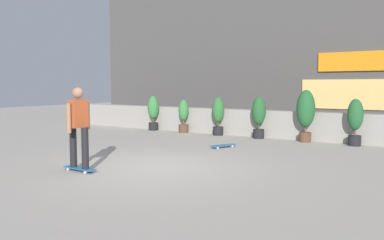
# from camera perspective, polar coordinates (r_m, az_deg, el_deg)

# --- Properties ---
(ground_plane) EXTENTS (48.00, 48.00, 0.00)m
(ground_plane) POSITION_cam_1_polar(r_m,az_deg,el_deg) (8.68, -5.44, -6.65)
(ground_plane) COLOR #A8A093
(planter_wall) EXTENTS (18.00, 0.40, 0.90)m
(planter_wall) POSITION_cam_1_polar(r_m,az_deg,el_deg) (13.78, 10.25, -0.51)
(planter_wall) COLOR gray
(planter_wall) RESTS_ON ground
(building_backdrop) EXTENTS (20.00, 2.08, 6.50)m
(building_backdrop) POSITION_cam_1_polar(r_m,az_deg,el_deg) (17.53, 15.55, 9.70)
(building_backdrop) COLOR #4C4947
(building_backdrop) RESTS_ON ground
(potted_plant_0) EXTENTS (0.43, 0.43, 1.33)m
(potted_plant_0) POSITION_cam_1_polar(r_m,az_deg,el_deg) (15.63, -5.49, 1.27)
(potted_plant_0) COLOR black
(potted_plant_0) RESTS_ON ground
(potted_plant_1) EXTENTS (0.37, 0.37, 1.21)m
(potted_plant_1) POSITION_cam_1_polar(r_m,az_deg,el_deg) (14.80, -1.20, 0.69)
(potted_plant_1) COLOR brown
(potted_plant_1) RESTS_ON ground
(potted_plant_2) EXTENTS (0.43, 0.43, 1.32)m
(potted_plant_2) POSITION_cam_1_polar(r_m,az_deg,el_deg) (14.03, 3.71, 0.85)
(potted_plant_2) COLOR black
(potted_plant_2) RESTS_ON ground
(potted_plant_3) EXTENTS (0.45, 0.45, 1.37)m
(potted_plant_3) POSITION_cam_1_polar(r_m,az_deg,el_deg) (13.35, 9.41, 0.75)
(potted_plant_3) COLOR black
(potted_plant_3) RESTS_ON ground
(potted_plant_4) EXTENTS (0.56, 0.56, 1.59)m
(potted_plant_4) POSITION_cam_1_polar(r_m,az_deg,el_deg) (12.80, 15.73, 1.15)
(potted_plant_4) COLOR brown
(potted_plant_4) RESTS_ON ground
(potted_plant_5) EXTENTS (0.44, 0.44, 1.35)m
(potted_plant_5) POSITION_cam_1_polar(r_m,az_deg,el_deg) (12.46, 22.02, 0.08)
(potted_plant_5) COLOR black
(potted_plant_5) RESTS_ON ground
(skater_by_wall_right) EXTENTS (0.81, 0.56, 1.70)m
(skater_by_wall_right) POSITION_cam_1_polar(r_m,az_deg,el_deg) (8.40, -15.70, -0.70)
(skater_by_wall_right) COLOR #266699
(skater_by_wall_right) RESTS_ON ground
(skateboard_near_camera) EXTENTS (0.49, 0.82, 0.08)m
(skateboard_near_camera) POSITION_cam_1_polar(r_m,az_deg,el_deg) (11.32, 4.41, -3.60)
(skateboard_near_camera) COLOR #266699
(skateboard_near_camera) RESTS_ON ground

